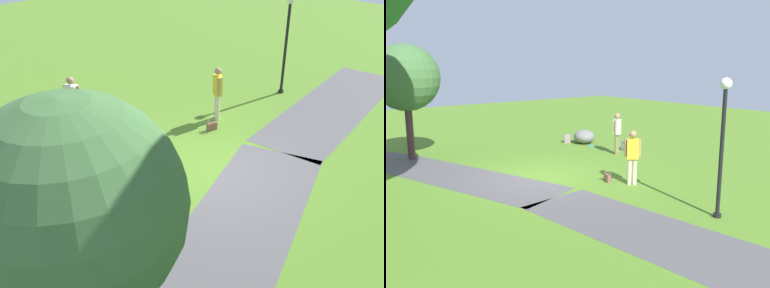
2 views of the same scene
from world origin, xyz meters
The scene contains 10 objects.
ground_plane centered at (0.00, 0.00, 0.00)m, with size 48.00×48.00×0.00m, color #517B25.
footpath_segment_near centered at (-6.02, 0.58, 0.00)m, with size 8.17×2.96×0.01m.
footpath_segment_mid centered at (1.79, 2.11, 0.00)m, with size 8.32×4.54×0.01m.
young_tree_near_path centered at (5.39, 2.52, 3.17)m, with size 2.56×2.56×4.47m.
lamp_post centered at (-5.77, -1.40, 2.12)m, with size 0.28×0.28×3.43m.
woman_with_handbag centered at (-2.49, -1.76, 1.00)m, with size 0.41×0.43×1.72m.
man_near_boulder centered at (0.99, -4.44, 1.00)m, with size 0.38×0.46×1.71m.
handbag_on_grass centered at (-1.78, -1.38, 0.14)m, with size 0.35×0.35×0.31m.
spare_backpack_on_lawn centered at (1.37, -5.31, 0.19)m, with size 0.29×0.27×0.40m.
frisbee_on_grass centered at (2.94, -4.73, 0.01)m, with size 0.27×0.27×0.02m.
Camera 1 is at (7.31, 5.99, 6.08)m, focal length 40.23 mm.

